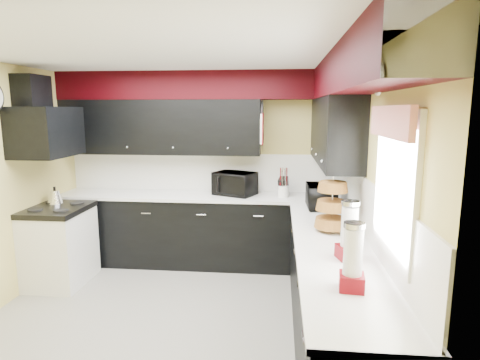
# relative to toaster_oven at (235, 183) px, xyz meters

# --- Properties ---
(ground) EXTENTS (3.60, 3.60, 0.00)m
(ground) POSITION_rel_toaster_oven_xyz_m (-0.47, -1.53, -1.09)
(ground) COLOR gray
(ground) RESTS_ON ground
(wall_back) EXTENTS (3.60, 0.06, 2.50)m
(wall_back) POSITION_rel_toaster_oven_xyz_m (-0.47, 0.27, 0.16)
(wall_back) COLOR #E0C666
(wall_back) RESTS_ON ground
(wall_right) EXTENTS (0.06, 3.60, 2.50)m
(wall_right) POSITION_rel_toaster_oven_xyz_m (1.33, -1.53, 0.16)
(wall_right) COLOR #E0C666
(wall_right) RESTS_ON ground
(ceiling) EXTENTS (3.60, 3.60, 0.06)m
(ceiling) POSITION_rel_toaster_oven_xyz_m (-0.47, -1.53, 1.41)
(ceiling) COLOR white
(ceiling) RESTS_ON wall_back
(cab_back) EXTENTS (3.60, 0.60, 0.90)m
(cab_back) POSITION_rel_toaster_oven_xyz_m (-0.47, -0.03, -0.64)
(cab_back) COLOR black
(cab_back) RESTS_ON ground
(cab_right) EXTENTS (0.60, 3.00, 0.90)m
(cab_right) POSITION_rel_toaster_oven_xyz_m (1.03, -1.83, -0.64)
(cab_right) COLOR black
(cab_right) RESTS_ON ground
(counter_back) EXTENTS (3.62, 0.64, 0.04)m
(counter_back) POSITION_rel_toaster_oven_xyz_m (-0.47, -0.03, -0.17)
(counter_back) COLOR white
(counter_back) RESTS_ON cab_back
(counter_right) EXTENTS (0.64, 3.02, 0.04)m
(counter_right) POSITION_rel_toaster_oven_xyz_m (1.03, -1.83, -0.17)
(counter_right) COLOR white
(counter_right) RESTS_ON cab_right
(splash_back) EXTENTS (3.60, 0.02, 0.50)m
(splash_back) POSITION_rel_toaster_oven_xyz_m (-0.47, 0.26, 0.10)
(splash_back) COLOR white
(splash_back) RESTS_ON counter_back
(splash_right) EXTENTS (0.02, 3.60, 0.50)m
(splash_right) POSITION_rel_toaster_oven_xyz_m (1.32, -1.53, 0.10)
(splash_right) COLOR white
(splash_right) RESTS_ON counter_right
(upper_back) EXTENTS (2.60, 0.35, 0.70)m
(upper_back) POSITION_rel_toaster_oven_xyz_m (-0.97, 0.09, 0.71)
(upper_back) COLOR black
(upper_back) RESTS_ON wall_back
(upper_right) EXTENTS (0.35, 1.80, 0.70)m
(upper_right) POSITION_rel_toaster_oven_xyz_m (1.15, -0.63, 0.71)
(upper_right) COLOR black
(upper_right) RESTS_ON wall_right
(soffit_back) EXTENTS (3.60, 0.36, 0.35)m
(soffit_back) POSITION_rel_toaster_oven_xyz_m (-0.47, 0.09, 1.24)
(soffit_back) COLOR black
(soffit_back) RESTS_ON wall_back
(soffit_right) EXTENTS (0.36, 3.24, 0.35)m
(soffit_right) POSITION_rel_toaster_oven_xyz_m (1.15, -1.71, 1.24)
(soffit_right) COLOR black
(soffit_right) RESTS_ON wall_right
(stove) EXTENTS (0.60, 0.75, 0.86)m
(stove) POSITION_rel_toaster_oven_xyz_m (-1.97, -0.78, -0.66)
(stove) COLOR white
(stove) RESTS_ON ground
(cooktop) EXTENTS (0.62, 0.77, 0.06)m
(cooktop) POSITION_rel_toaster_oven_xyz_m (-1.97, -0.78, -0.20)
(cooktop) COLOR black
(cooktop) RESTS_ON stove
(hood) EXTENTS (0.50, 0.78, 0.55)m
(hood) POSITION_rel_toaster_oven_xyz_m (-2.02, -0.78, 0.69)
(hood) COLOR black
(hood) RESTS_ON wall_left
(hood_duct) EXTENTS (0.24, 0.40, 0.40)m
(hood_duct) POSITION_rel_toaster_oven_xyz_m (-2.15, -0.78, 1.11)
(hood_duct) COLOR black
(hood_duct) RESTS_ON wall_left
(window) EXTENTS (0.03, 0.86, 0.96)m
(window) POSITION_rel_toaster_oven_xyz_m (1.31, -2.43, 0.46)
(window) COLOR white
(window) RESTS_ON wall_right
(valance) EXTENTS (0.04, 0.88, 0.20)m
(valance) POSITION_rel_toaster_oven_xyz_m (1.26, -2.43, 0.86)
(valance) COLOR red
(valance) RESTS_ON wall_right
(pan_top) EXTENTS (0.03, 0.22, 0.40)m
(pan_top) POSITION_rel_toaster_oven_xyz_m (0.35, 0.02, 0.91)
(pan_top) COLOR black
(pan_top) RESTS_ON upper_back
(pan_mid) EXTENTS (0.03, 0.28, 0.46)m
(pan_mid) POSITION_rel_toaster_oven_xyz_m (0.35, -0.11, 0.66)
(pan_mid) COLOR black
(pan_mid) RESTS_ON upper_back
(pan_low) EXTENTS (0.03, 0.24, 0.42)m
(pan_low) POSITION_rel_toaster_oven_xyz_m (0.35, 0.15, 0.63)
(pan_low) COLOR black
(pan_low) RESTS_ON upper_back
(cut_board) EXTENTS (0.03, 0.26, 0.35)m
(cut_board) POSITION_rel_toaster_oven_xyz_m (0.36, -0.23, 0.71)
(cut_board) COLOR white
(cut_board) RESTS_ON upper_back
(baskets) EXTENTS (0.27, 0.27, 0.50)m
(baskets) POSITION_rel_toaster_oven_xyz_m (1.05, -1.48, 0.09)
(baskets) COLOR brown
(baskets) RESTS_ON upper_right
(deco_plate) EXTENTS (0.03, 0.24, 0.24)m
(deco_plate) POSITION_rel_toaster_oven_xyz_m (1.30, -1.88, 1.16)
(deco_plate) COLOR white
(deco_plate) RESTS_ON wall_right
(toaster_oven) EXTENTS (0.63, 0.59, 0.29)m
(toaster_oven) POSITION_rel_toaster_oven_xyz_m (0.00, 0.00, 0.00)
(toaster_oven) COLOR black
(toaster_oven) RESTS_ON counter_back
(microwave) EXTENTS (0.33, 0.48, 0.26)m
(microwave) POSITION_rel_toaster_oven_xyz_m (1.05, -0.60, -0.02)
(microwave) COLOR black
(microwave) RESTS_ON counter_right
(utensil_crock) EXTENTS (0.15, 0.15, 0.14)m
(utensil_crock) POSITION_rel_toaster_oven_xyz_m (0.63, -0.08, -0.08)
(utensil_crock) COLOR white
(utensil_crock) RESTS_ON counter_back
(knife_block) EXTENTS (0.14, 0.17, 0.23)m
(knife_block) POSITION_rel_toaster_oven_xyz_m (0.63, -0.00, -0.03)
(knife_block) COLOR black
(knife_block) RESTS_ON counter_back
(kettle) EXTENTS (0.22, 0.22, 0.15)m
(kettle) POSITION_rel_toaster_oven_xyz_m (-2.10, -0.60, -0.09)
(kettle) COLOR silver
(kettle) RESTS_ON cooktop
(dispenser_a) EXTENTS (0.19, 0.19, 0.42)m
(dispenser_a) POSITION_rel_toaster_oven_xyz_m (1.08, -2.17, 0.06)
(dispenser_a) COLOR maroon
(dispenser_a) RESTS_ON counter_right
(dispenser_b) EXTENTS (0.16, 0.16, 0.40)m
(dispenser_b) POSITION_rel_toaster_oven_xyz_m (1.02, -2.69, 0.05)
(dispenser_b) COLOR #720100
(dispenser_b) RESTS_ON counter_right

